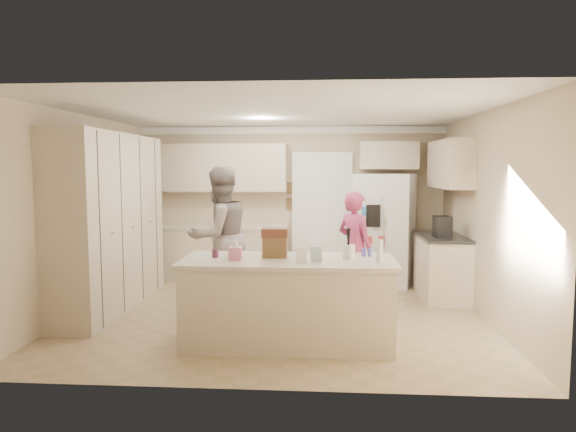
# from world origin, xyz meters

# --- Properties ---
(floor) EXTENTS (5.20, 4.60, 0.02)m
(floor) POSITION_xyz_m (0.00, 0.00, -0.01)
(floor) COLOR #A18463
(floor) RESTS_ON ground
(ceiling) EXTENTS (5.20, 4.60, 0.02)m
(ceiling) POSITION_xyz_m (0.00, 0.00, 2.61)
(ceiling) COLOR white
(ceiling) RESTS_ON wall_back
(wall_back) EXTENTS (5.20, 0.02, 2.60)m
(wall_back) POSITION_xyz_m (0.00, 2.31, 1.30)
(wall_back) COLOR #C9B595
(wall_back) RESTS_ON ground
(wall_front) EXTENTS (5.20, 0.02, 2.60)m
(wall_front) POSITION_xyz_m (0.00, -2.31, 1.30)
(wall_front) COLOR #C9B595
(wall_front) RESTS_ON ground
(wall_left) EXTENTS (0.02, 4.60, 2.60)m
(wall_left) POSITION_xyz_m (-2.61, 0.00, 1.30)
(wall_left) COLOR #C9B595
(wall_left) RESTS_ON ground
(wall_right) EXTENTS (0.02, 4.60, 2.60)m
(wall_right) POSITION_xyz_m (2.61, 0.00, 1.30)
(wall_right) COLOR #C9B595
(wall_right) RESTS_ON ground
(crown_back) EXTENTS (5.20, 0.08, 0.12)m
(crown_back) POSITION_xyz_m (0.00, 2.26, 2.53)
(crown_back) COLOR white
(crown_back) RESTS_ON wall_back
(pantry_bank) EXTENTS (0.60, 2.60, 2.35)m
(pantry_bank) POSITION_xyz_m (-2.30, 0.20, 1.18)
(pantry_bank) COLOR beige
(pantry_bank) RESTS_ON floor
(back_base_cab) EXTENTS (2.20, 0.60, 0.88)m
(back_base_cab) POSITION_xyz_m (-1.15, 2.00, 0.44)
(back_base_cab) COLOR beige
(back_base_cab) RESTS_ON floor
(back_countertop) EXTENTS (2.24, 0.63, 0.04)m
(back_countertop) POSITION_xyz_m (-1.15, 1.99, 0.90)
(back_countertop) COLOR beige
(back_countertop) RESTS_ON back_base_cab
(back_upper_cab) EXTENTS (2.20, 0.35, 0.80)m
(back_upper_cab) POSITION_xyz_m (-1.15, 2.12, 1.90)
(back_upper_cab) COLOR beige
(back_upper_cab) RESTS_ON wall_back
(doorway_opening) EXTENTS (0.90, 0.06, 2.10)m
(doorway_opening) POSITION_xyz_m (0.55, 2.28, 1.05)
(doorway_opening) COLOR black
(doorway_opening) RESTS_ON floor
(doorway_casing) EXTENTS (1.02, 0.03, 2.22)m
(doorway_casing) POSITION_xyz_m (0.55, 2.24, 1.05)
(doorway_casing) COLOR white
(doorway_casing) RESTS_ON floor
(wall_frame_upper) EXTENTS (0.15, 0.02, 0.20)m
(wall_frame_upper) POSITION_xyz_m (0.02, 2.27, 1.55)
(wall_frame_upper) COLOR brown
(wall_frame_upper) RESTS_ON wall_back
(wall_frame_lower) EXTENTS (0.15, 0.02, 0.20)m
(wall_frame_lower) POSITION_xyz_m (0.02, 2.27, 1.28)
(wall_frame_lower) COLOR brown
(wall_frame_lower) RESTS_ON wall_back
(refrigerator) EXTENTS (1.08, 0.96, 1.80)m
(refrigerator) POSITION_xyz_m (1.57, 1.89, 0.90)
(refrigerator) COLOR white
(refrigerator) RESTS_ON floor
(fridge_seam) EXTENTS (0.02, 0.02, 1.78)m
(fridge_seam) POSITION_xyz_m (1.57, 1.54, 0.90)
(fridge_seam) COLOR gray
(fridge_seam) RESTS_ON refrigerator
(fridge_dispenser) EXTENTS (0.22, 0.03, 0.35)m
(fridge_dispenser) POSITION_xyz_m (1.35, 1.53, 1.15)
(fridge_dispenser) COLOR black
(fridge_dispenser) RESTS_ON refrigerator
(fridge_handle_l) EXTENTS (0.02, 0.02, 0.85)m
(fridge_handle_l) POSITION_xyz_m (1.52, 1.52, 1.05)
(fridge_handle_l) COLOR silver
(fridge_handle_l) RESTS_ON refrigerator
(fridge_handle_r) EXTENTS (0.02, 0.02, 0.85)m
(fridge_handle_r) POSITION_xyz_m (1.62, 1.52, 1.05)
(fridge_handle_r) COLOR silver
(fridge_handle_r) RESTS_ON refrigerator
(over_fridge_cab) EXTENTS (0.95, 0.35, 0.45)m
(over_fridge_cab) POSITION_xyz_m (1.65, 2.12, 2.10)
(over_fridge_cab) COLOR beige
(over_fridge_cab) RESTS_ON wall_back
(right_base_cab) EXTENTS (0.60, 1.20, 0.88)m
(right_base_cab) POSITION_xyz_m (2.30, 1.00, 0.44)
(right_base_cab) COLOR beige
(right_base_cab) RESTS_ON floor
(right_countertop) EXTENTS (0.63, 1.24, 0.04)m
(right_countertop) POSITION_xyz_m (2.29, 1.00, 0.90)
(right_countertop) COLOR #2D2B28
(right_countertop) RESTS_ON right_base_cab
(right_upper_cab) EXTENTS (0.35, 1.50, 0.70)m
(right_upper_cab) POSITION_xyz_m (2.43, 1.20, 1.95)
(right_upper_cab) COLOR beige
(right_upper_cab) RESTS_ON wall_right
(coffee_maker) EXTENTS (0.22, 0.28, 0.30)m
(coffee_maker) POSITION_xyz_m (2.25, 0.80, 1.07)
(coffee_maker) COLOR black
(coffee_maker) RESTS_ON right_countertop
(island_base) EXTENTS (2.20, 0.90, 0.88)m
(island_base) POSITION_xyz_m (0.20, -1.10, 0.44)
(island_base) COLOR beige
(island_base) RESTS_ON floor
(island_top) EXTENTS (2.28, 0.96, 0.05)m
(island_top) POSITION_xyz_m (0.20, -1.10, 0.90)
(island_top) COLOR beige
(island_top) RESTS_ON island_base
(utensil_crock) EXTENTS (0.13, 0.13, 0.15)m
(utensil_crock) POSITION_xyz_m (0.85, -1.05, 1.00)
(utensil_crock) COLOR white
(utensil_crock) RESTS_ON island_top
(tissue_box) EXTENTS (0.13, 0.13, 0.14)m
(tissue_box) POSITION_xyz_m (-0.35, -1.20, 1.00)
(tissue_box) COLOR pink
(tissue_box) RESTS_ON island_top
(tissue_plume) EXTENTS (0.08, 0.08, 0.08)m
(tissue_plume) POSITION_xyz_m (-0.35, -1.20, 1.10)
(tissue_plume) COLOR white
(tissue_plume) RESTS_ON tissue_box
(dollhouse_body) EXTENTS (0.26, 0.18, 0.22)m
(dollhouse_body) POSITION_xyz_m (0.05, -1.00, 1.04)
(dollhouse_body) COLOR brown
(dollhouse_body) RESTS_ON island_top
(dollhouse_roof) EXTENTS (0.28, 0.20, 0.10)m
(dollhouse_roof) POSITION_xyz_m (0.05, -1.00, 1.20)
(dollhouse_roof) COLOR #592D1E
(dollhouse_roof) RESTS_ON dollhouse_body
(jam_jar) EXTENTS (0.07, 0.07, 0.09)m
(jam_jar) POSITION_xyz_m (-0.60, -1.05, 0.97)
(jam_jar) COLOR #59263F
(jam_jar) RESTS_ON island_top
(greeting_card_a) EXTENTS (0.12, 0.06, 0.16)m
(greeting_card_a) POSITION_xyz_m (0.35, -1.30, 1.01)
(greeting_card_a) COLOR white
(greeting_card_a) RESTS_ON island_top
(greeting_card_b) EXTENTS (0.12, 0.05, 0.16)m
(greeting_card_b) POSITION_xyz_m (0.50, -1.25, 1.01)
(greeting_card_b) COLOR silver
(greeting_card_b) RESTS_ON island_top
(water_bottle) EXTENTS (0.07, 0.07, 0.24)m
(water_bottle) POSITION_xyz_m (1.15, -1.25, 1.04)
(water_bottle) COLOR silver
(water_bottle) RESTS_ON island_top
(shaker_salt) EXTENTS (0.05, 0.05, 0.09)m
(shaker_salt) POSITION_xyz_m (1.02, -0.88, 0.97)
(shaker_salt) COLOR #524EB5
(shaker_salt) RESTS_ON island_top
(shaker_pepper) EXTENTS (0.05, 0.05, 0.09)m
(shaker_pepper) POSITION_xyz_m (1.09, -0.88, 0.97)
(shaker_pepper) COLOR #524EB5
(shaker_pepper) RESTS_ON island_top
(teen_boy) EXTENTS (1.18, 1.18, 1.92)m
(teen_boy) POSITION_xyz_m (-0.84, 0.37, 0.96)
(teen_boy) COLOR gray
(teen_boy) RESTS_ON floor
(teen_girl) EXTENTS (0.67, 0.67, 1.57)m
(teen_girl) POSITION_xyz_m (1.02, 0.64, 0.79)
(teen_girl) COLOR #A7304B
(teen_girl) RESTS_ON floor
(fridge_magnets) EXTENTS (0.76, 0.02, 1.44)m
(fridge_magnets) POSITION_xyz_m (1.57, 1.53, 0.90)
(fridge_magnets) COLOR tan
(fridge_magnets) RESTS_ON refrigerator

